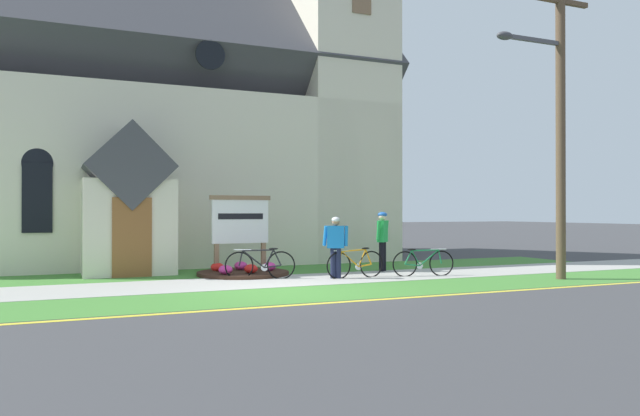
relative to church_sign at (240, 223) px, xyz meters
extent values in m
plane|color=#3D3D3F|center=(-0.09, 0.23, -1.41)|extent=(140.00, 140.00, 0.00)
cube|color=#A8A59E|center=(-0.39, -1.96, -1.41)|extent=(32.00, 2.52, 0.01)
cube|color=#427F33|center=(-0.39, -4.40, -1.41)|extent=(32.00, 2.37, 0.01)
cube|color=#427F33|center=(-0.39, 0.63, -1.41)|extent=(24.00, 2.67, 0.01)
cube|color=yellow|center=(-0.39, -5.74, -1.41)|extent=(28.00, 0.16, 0.01)
cube|color=beige|center=(-0.39, 6.10, 1.33)|extent=(13.55, 8.26, 5.49)
cube|color=#424247|center=(-0.39, 6.10, 5.50)|extent=(14.05, 8.41, 8.41)
cube|color=beige|center=(4.78, 3.56, 4.22)|extent=(3.20, 3.20, 11.26)
cube|color=beige|center=(-2.83, 1.17, -0.11)|extent=(2.40, 1.60, 2.60)
cube|color=#424247|center=(-2.83, 1.17, 1.54)|extent=(2.40, 1.80, 2.40)
cube|color=brown|center=(-2.83, 0.35, -0.36)|extent=(1.00, 0.06, 2.10)
cube|color=black|center=(-5.13, 1.94, 0.69)|extent=(0.76, 0.06, 1.90)
cone|color=black|center=(-5.13, 1.94, 1.64)|extent=(0.80, 0.06, 0.80)
cylinder|color=black|center=(-0.39, 1.94, 5.07)|extent=(0.90, 0.06, 0.90)
cube|color=#7F6047|center=(-0.67, -0.02, -0.98)|extent=(0.12, 0.12, 0.86)
cube|color=#7F6047|center=(0.67, 0.02, -0.98)|extent=(0.12, 0.12, 0.86)
cube|color=white|center=(0.00, 0.00, 0.04)|extent=(1.60, 0.12, 1.20)
cube|color=#7F6047|center=(0.00, 0.00, 0.70)|extent=(1.72, 0.16, 0.12)
cube|color=black|center=(0.00, -0.04, 0.19)|extent=(1.28, 0.04, 0.16)
cylinder|color=#382319|center=(0.00, -0.28, -1.36)|extent=(2.49, 2.49, 0.10)
ellipsoid|color=#CC338C|center=(0.71, -0.39, -1.19)|extent=(0.36, 0.36, 0.24)
ellipsoid|color=#CC338C|center=(0.06, 0.17, -1.19)|extent=(0.36, 0.36, 0.24)
ellipsoid|color=red|center=(-0.65, 0.00, -1.19)|extent=(0.36, 0.36, 0.24)
ellipsoid|color=#CC338C|center=(-0.63, -0.81, -1.19)|extent=(0.36, 0.36, 0.24)
ellipsoid|color=red|center=(0.05, -0.83, -1.19)|extent=(0.36, 0.36, 0.24)
torus|color=black|center=(0.64, -1.53, -1.06)|extent=(0.71, 0.23, 0.73)
torus|color=black|center=(-0.39, -1.24, -1.06)|extent=(0.71, 0.23, 0.73)
cylinder|color=black|center=(-0.04, -1.34, -0.90)|extent=(0.57, 0.19, 0.47)
cylinder|color=black|center=(0.08, -1.37, -0.67)|extent=(0.77, 0.25, 0.04)
cylinder|color=black|center=(0.34, -1.45, -0.89)|extent=(0.27, 0.11, 0.47)
cylinder|color=black|center=(0.44, -1.47, -1.09)|extent=(0.42, 0.15, 0.09)
cylinder|color=black|center=(0.55, -1.50, -0.87)|extent=(0.23, 0.10, 0.41)
cylinder|color=black|center=(-0.35, -1.25, -0.87)|extent=(0.13, 0.07, 0.40)
ellipsoid|color=black|center=(0.46, -1.48, -0.64)|extent=(0.25, 0.14, 0.05)
cylinder|color=silver|center=(-0.30, -1.26, -0.66)|extent=(0.43, 0.15, 0.03)
cylinder|color=silver|center=(0.23, -1.41, -1.12)|extent=(0.18, 0.07, 0.18)
torus|color=black|center=(2.99, -2.04, -1.07)|extent=(0.71, 0.08, 0.71)
torus|color=black|center=(2.01, -2.10, -1.07)|extent=(0.71, 0.08, 0.71)
cylinder|color=orange|center=(2.34, -2.08, -0.92)|extent=(0.53, 0.07, 0.44)
cylinder|color=orange|center=(2.45, -2.07, -0.69)|extent=(0.73, 0.08, 0.06)
cylinder|color=orange|center=(2.70, -2.06, -0.90)|extent=(0.25, 0.05, 0.46)
cylinder|color=orange|center=(2.79, -2.05, -1.10)|extent=(0.40, 0.06, 0.09)
cylinder|color=orange|center=(2.90, -2.05, -0.88)|extent=(0.21, 0.05, 0.41)
cylinder|color=orange|center=(2.05, -2.10, -0.89)|extent=(0.12, 0.04, 0.37)
ellipsoid|color=black|center=(2.81, -2.05, -0.65)|extent=(0.24, 0.09, 0.05)
cylinder|color=silver|center=(2.09, -2.10, -0.69)|extent=(0.44, 0.05, 0.03)
cylinder|color=silver|center=(2.60, -2.07, -1.13)|extent=(0.18, 0.03, 0.18)
torus|color=black|center=(3.85, -2.33, -1.08)|extent=(0.69, 0.17, 0.70)
torus|color=black|center=(4.86, -2.53, -1.08)|extent=(0.69, 0.17, 0.70)
cylinder|color=#19723F|center=(4.52, -2.46, -0.92)|extent=(0.56, 0.15, 0.44)
cylinder|color=#19723F|center=(4.41, -2.44, -0.72)|extent=(0.76, 0.19, 0.05)
cylinder|color=#19723F|center=(4.14, -2.39, -0.93)|extent=(0.26, 0.09, 0.42)
cylinder|color=#19723F|center=(4.05, -2.37, -1.11)|extent=(0.42, 0.12, 0.09)
cylinder|color=#19723F|center=(3.94, -2.35, -0.90)|extent=(0.22, 0.08, 0.37)
cylinder|color=#19723F|center=(4.82, -2.53, -0.90)|extent=(0.12, 0.06, 0.37)
ellipsoid|color=black|center=(4.03, -2.36, -0.69)|extent=(0.25, 0.13, 0.05)
cylinder|color=silver|center=(4.78, -2.52, -0.69)|extent=(0.44, 0.12, 0.03)
cylinder|color=silver|center=(4.25, -2.41, -1.13)|extent=(0.18, 0.06, 0.18)
cylinder|color=black|center=(4.06, -0.80, -0.99)|extent=(0.15, 0.15, 0.85)
cylinder|color=black|center=(3.91, -0.95, -0.99)|extent=(0.15, 0.15, 0.85)
cube|color=green|center=(3.99, -0.88, -0.25)|extent=(0.48, 0.48, 0.62)
sphere|color=beige|center=(3.99, -0.88, 0.17)|extent=(0.22, 0.22, 0.22)
ellipsoid|color=#1E59B2|center=(3.99, -0.88, 0.23)|extent=(0.36, 0.36, 0.15)
cylinder|color=green|center=(4.22, -0.70, -0.22)|extent=(0.09, 0.17, 0.57)
cylinder|color=green|center=(3.75, -1.05, -0.22)|extent=(0.09, 0.17, 0.56)
cylinder|color=#191E38|center=(2.00, -2.07, -1.02)|extent=(0.15, 0.15, 0.79)
cylinder|color=#191E38|center=(1.89, -2.02, -1.02)|extent=(0.15, 0.15, 0.79)
cube|color=blue|center=(1.95, -2.05, -0.34)|extent=(0.49, 0.37, 0.57)
sphere|color=#936B51|center=(1.95, -2.05, 0.05)|extent=(0.20, 0.20, 0.20)
ellipsoid|color=silver|center=(1.95, -2.05, 0.11)|extent=(0.30, 0.32, 0.14)
cylinder|color=blue|center=(2.17, -2.20, -0.31)|extent=(0.09, 0.12, 0.52)
cylinder|color=blue|center=(1.72, -1.89, -0.31)|extent=(0.09, 0.21, 0.52)
cylinder|color=brown|center=(7.19, -4.44, 2.80)|extent=(0.24, 0.24, 8.43)
cube|color=brown|center=(7.19, -4.44, 5.72)|extent=(1.80, 0.12, 0.12)
cube|color=#4C4C51|center=(6.29, -4.44, 4.62)|extent=(1.80, 0.10, 0.10)
ellipsoid|color=#3F3F44|center=(5.39, -4.44, 4.62)|extent=(0.44, 0.28, 0.20)
cylinder|color=#4C3823|center=(6.80, 6.58, -0.21)|extent=(0.35, 0.35, 2.40)
cone|color=#195623|center=(6.80, 6.58, 3.32)|extent=(3.42, 3.42, 4.65)
ellipsoid|color=#847A5B|center=(-3.64, 67.92, -1.41)|extent=(89.51, 44.74, 19.25)
camera|label=1|loc=(-4.60, -16.08, 0.31)|focal=33.79mm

